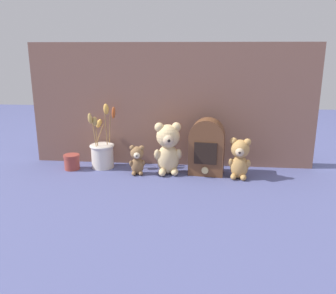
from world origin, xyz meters
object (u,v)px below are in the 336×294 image
(teddy_bear_large, at_px, (168,147))
(vintage_radio, at_px, (207,146))
(teddy_bear_small, at_px, (137,159))
(decorative_tin_tall, at_px, (72,162))
(teddy_bear_medium, at_px, (240,158))
(flower_vase, at_px, (102,152))

(teddy_bear_large, distance_m, vintage_radio, 0.18)
(vintage_radio, bearing_deg, teddy_bear_small, -172.98)
(decorative_tin_tall, bearing_deg, vintage_radio, 0.05)
(vintage_radio, bearing_deg, teddy_bear_medium, -17.57)
(flower_vase, xyz_separation_m, vintage_radio, (0.51, -0.04, 0.05))
(teddy_bear_medium, xyz_separation_m, flower_vase, (-0.66, 0.09, -0.02))
(flower_vase, bearing_deg, vintage_radio, -4.81)
(teddy_bear_small, height_order, vintage_radio, vintage_radio)
(decorative_tin_tall, bearing_deg, teddy_bear_small, -6.73)
(decorative_tin_tall, bearing_deg, teddy_bear_medium, -3.31)
(flower_vase, bearing_deg, teddy_bear_large, -10.30)
(flower_vase, height_order, vintage_radio, flower_vase)
(teddy_bear_large, height_order, flower_vase, flower_vase)
(teddy_bear_medium, xyz_separation_m, decorative_tin_tall, (-0.81, 0.05, -0.06))
(teddy_bear_large, height_order, teddy_bear_medium, teddy_bear_large)
(flower_vase, distance_m, vintage_radio, 0.52)
(teddy_bear_small, bearing_deg, vintage_radio, 7.02)
(teddy_bear_small, relative_size, decorative_tin_tall, 1.81)
(teddy_bear_small, xyz_separation_m, flower_vase, (-0.19, 0.08, 0.01))
(teddy_bear_large, relative_size, vintage_radio, 0.93)
(teddy_bear_large, distance_m, teddy_bear_small, 0.16)
(teddy_bear_small, bearing_deg, decorative_tin_tall, 173.27)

